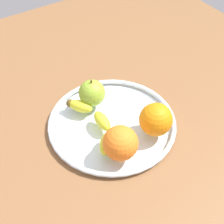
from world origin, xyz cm
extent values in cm
cube|color=brown|center=(0.00, 0.00, -2.00)|extent=(131.91, 131.91, 4.00)
cylinder|color=silver|center=(0.00, 0.00, 0.30)|extent=(30.64, 30.64, 0.60)
torus|color=silver|center=(0.00, 0.00, 1.20)|extent=(31.91, 31.91, 1.20)
ellipsoid|color=yellow|center=(-6.31, 5.62, 3.30)|extent=(6.79, 6.53, 3.00)
ellipsoid|color=yellow|center=(0.35, 2.82, 3.30)|extent=(6.61, 3.40, 3.00)
ellipsoid|color=yellow|center=(7.30, 4.76, 3.30)|extent=(6.99, 6.13, 3.00)
ellipsoid|color=brown|center=(9.67, 6.42, 3.30)|extent=(2.84, 2.87, 2.10)
sphere|color=#8BAF2F|center=(8.04, 0.78, 5.23)|extent=(6.85, 6.85, 6.85)
cylinder|color=#593819|center=(8.04, 0.78, 8.85)|extent=(0.44, 0.44, 1.20)
sphere|color=orange|center=(-8.34, -6.64, 5.75)|extent=(7.89, 7.89, 7.89)
sphere|color=orange|center=(-9.52, 4.08, 5.74)|extent=(7.88, 7.88, 7.88)
camera|label=1|loc=(-43.43, 28.59, 59.09)|focal=50.12mm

